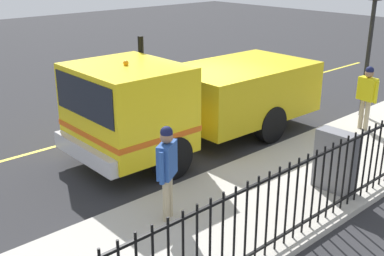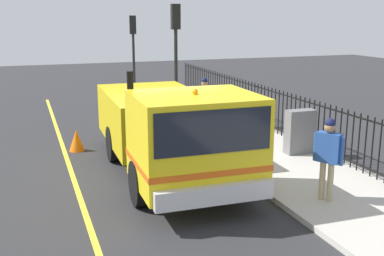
{
  "view_description": "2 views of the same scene",
  "coord_description": "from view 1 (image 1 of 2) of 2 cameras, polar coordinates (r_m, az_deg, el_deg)",
  "views": [
    {
      "loc": [
        8.33,
        -8.31,
        4.56
      ],
      "look_at": [
        1.37,
        -1.96,
        1.15
      ],
      "focal_mm": 44.86,
      "sensor_mm": 36.0,
      "label": 1
    },
    {
      "loc": [
        -3.23,
        -11.29,
        3.88
      ],
      "look_at": [
        0.35,
        -1.29,
        1.32
      ],
      "focal_mm": 44.07,
      "sensor_mm": 36.0,
      "label": 2
    }
  ],
  "objects": [
    {
      "name": "ground_plane",
      "position": [
        12.62,
        2.39,
        -1.29
      ],
      "size": [
        56.58,
        56.58,
        0.0
      ],
      "primitive_type": "plane",
      "color": "#2B2B2D",
      "rests_on": "ground"
    },
    {
      "name": "sidewalk_slab",
      "position": [
        10.81,
        13.98,
        -5.32
      ],
      "size": [
        3.06,
        25.72,
        0.12
      ],
      "primitive_type": "cube",
      "color": "#B7B2A8",
      "rests_on": "ground"
    },
    {
      "name": "lane_marking",
      "position": [
        14.23,
        -4.1,
        1.18
      ],
      "size": [
        0.12,
        23.15,
        0.01
      ],
      "primitive_type": "cube",
      "color": "yellow",
      "rests_on": "ground"
    },
    {
      "name": "work_truck",
      "position": [
        11.64,
        -0.63,
        3.65
      ],
      "size": [
        2.6,
        6.84,
        2.71
      ],
      "rotation": [
        0.0,
        0.0,
        3.12
      ],
      "color": "yellow",
      "rests_on": "ground"
    },
    {
      "name": "worker_standing",
      "position": [
        8.25,
        -2.98,
        -4.22
      ],
      "size": [
        0.45,
        0.56,
        1.74
      ],
      "rotation": [
        0.0,
        0.0,
        2.12
      ],
      "color": "#264C99",
      "rests_on": "sidewalk_slab"
    },
    {
      "name": "pedestrian_distant",
      "position": [
        13.45,
        20.1,
        4.12
      ],
      "size": [
        0.63,
        0.29,
        1.72
      ],
      "rotation": [
        0.0,
        0.0,
        3.0
      ],
      "color": "yellow",
      "rests_on": "sidewalk_slab"
    },
    {
      "name": "iron_fence",
      "position": [
        9.92,
        20.54,
        -3.37
      ],
      "size": [
        0.04,
        21.9,
        1.44
      ],
      "color": "black",
      "rests_on": "sidewalk_slab"
    },
    {
      "name": "traffic_light_near",
      "position": [
        14.36,
        20.76,
        12.61
      ],
      "size": [
        0.3,
        0.21,
        4.13
      ],
      "rotation": [
        0.0,
        0.0,
        3.14
      ],
      "color": "black",
      "rests_on": "sidewalk_slab"
    },
    {
      "name": "utility_cabinet",
      "position": [
        9.87,
        16.74,
        -3.8
      ],
      "size": [
        0.82,
        0.36,
        1.22
      ],
      "primitive_type": "cube",
      "color": "slate",
      "rests_on": "sidewalk_slab"
    },
    {
      "name": "traffic_cone",
      "position": [
        15.39,
        3.6,
        3.87
      ],
      "size": [
        0.44,
        0.44,
        0.63
      ],
      "primitive_type": "cone",
      "color": "orange",
      "rests_on": "ground"
    }
  ]
}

